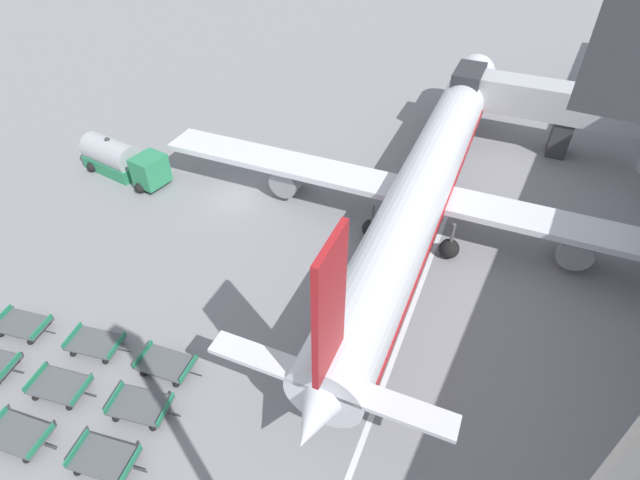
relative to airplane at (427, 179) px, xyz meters
The scene contains 12 objects.
ground_plane 14.93m from the airplane, 163.38° to the right, with size 500.00×500.00×0.00m, color gray.
jet_bridge 18.13m from the airplane, 57.97° to the left, with size 21.03×5.91×6.31m.
airplane is the anchor object (origin of this frame).
fuel_tanker_primary 25.08m from the airplane, 166.10° to the right, with size 8.39×3.59×3.14m.
baggage_dolly_row_near_col_b 28.30m from the airplane, 113.01° to the right, with size 3.73×2.27×0.92m.
baggage_dolly_row_near_col_c 25.77m from the airplane, 104.64° to the right, with size 3.74×2.38×0.92m.
baggage_dolly_row_mid_a_col_b 25.97m from the airplane, 116.43° to the right, with size 3.74×2.37×0.92m.
baggage_dolly_row_mid_a_col_c 23.23m from the airplane, 107.58° to the right, with size 3.74×2.45×0.92m.
baggage_dolly_row_mid_b_col_a 27.30m from the airplane, 128.30° to the right, with size 3.74×2.39×0.92m.
baggage_dolly_row_mid_b_col_b 23.72m from the airplane, 120.73° to the right, with size 3.74×2.43×0.92m.
baggage_dolly_row_mid_b_col_c 21.03m from the airplane, 111.27° to the right, with size 3.72×2.22×0.92m.
stand_guidance_stripe 10.31m from the airplane, 73.96° to the right, with size 2.98×27.48×0.01m.
Camera 1 is at (21.40, -25.57, 23.06)m, focal length 28.00 mm.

